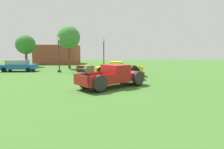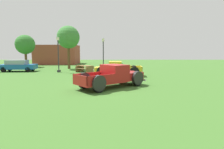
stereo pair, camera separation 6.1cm
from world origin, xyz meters
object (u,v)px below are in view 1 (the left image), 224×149
at_px(picnic_table, 85,68).
at_px(pickup_truck_foreground, 116,76).
at_px(lamp_post_far, 104,54).
at_px(sedan_distant_a, 18,65).
at_px(oak_tree_east, 26,45).
at_px(trash_can, 121,67).
at_px(lamp_post_near, 59,54).
at_px(oak_tree_west, 69,37).
at_px(pickup_truck_behind_left, 115,69).

bearing_deg(picnic_table, pickup_truck_foreground, -69.34).
xyz_separation_m(lamp_post_far, picnic_table, (-2.17, -1.15, -1.65)).
distance_m(sedan_distant_a, lamp_post_far, 10.56).
bearing_deg(oak_tree_east, sedan_distant_a, -73.58).
bearing_deg(trash_can, lamp_post_near, -168.86).
bearing_deg(sedan_distant_a, picnic_table, -4.12).
bearing_deg(trash_can, picnic_table, -163.63).
bearing_deg(lamp_post_far, lamp_post_near, -165.61).
height_order(sedan_distant_a, trash_can, sedan_distant_a).
height_order(sedan_distant_a, lamp_post_far, lamp_post_far).
relative_size(pickup_truck_foreground, lamp_post_far, 1.25).
bearing_deg(lamp_post_near, sedan_distant_a, 171.49).
relative_size(pickup_truck_foreground, oak_tree_west, 0.86).
height_order(sedan_distant_a, lamp_post_near, lamp_post_near).
bearing_deg(lamp_post_far, picnic_table, -151.99).
xyz_separation_m(sedan_distant_a, oak_tree_west, (5.49, 3.46, 3.61)).
distance_m(sedan_distant_a, lamp_post_near, 5.48).
distance_m(sedan_distant_a, trash_can, 12.59).
relative_size(picnic_table, oak_tree_west, 0.39).
xyz_separation_m(pickup_truck_foreground, lamp_post_near, (-6.54, 9.05, 1.43)).
relative_size(lamp_post_far, oak_tree_east, 0.83).
bearing_deg(sedan_distant_a, oak_tree_west, 32.20).
height_order(sedan_distant_a, picnic_table, sedan_distant_a).
bearing_deg(picnic_table, sedan_distant_a, 175.88).
relative_size(trash_can, oak_tree_east, 0.19).
bearing_deg(lamp_post_near, trash_can, 11.14).
relative_size(oak_tree_east, oak_tree_west, 0.83).
height_order(pickup_truck_foreground, trash_can, pickup_truck_foreground).
distance_m(pickup_truck_behind_left, oak_tree_west, 10.50).
bearing_deg(picnic_table, oak_tree_east, 144.96).
relative_size(lamp_post_near, lamp_post_far, 1.02).
bearing_deg(lamp_post_far, trash_can, 2.84).
distance_m(pickup_truck_foreground, pickup_truck_behind_left, 5.74).
distance_m(sedan_distant_a, picnic_table, 8.30).
bearing_deg(pickup_truck_behind_left, pickup_truck_foreground, -90.59).
relative_size(pickup_truck_foreground, sedan_distant_a, 1.20).
bearing_deg(trash_can, pickup_truck_foreground, -94.39).
distance_m(sedan_distant_a, oak_tree_west, 7.43).
distance_m(pickup_truck_behind_left, lamp_post_far, 5.06).
relative_size(sedan_distant_a, trash_can, 4.49).
height_order(lamp_post_near, trash_can, lamp_post_near).
bearing_deg(picnic_table, oak_tree_west, 124.48).
bearing_deg(picnic_table, lamp_post_near, -176.52).
xyz_separation_m(pickup_truck_foreground, trash_can, (0.81, 10.50, -0.27)).
relative_size(pickup_truck_behind_left, picnic_table, 2.12).
height_order(lamp_post_far, picnic_table, lamp_post_far).
distance_m(lamp_post_far, oak_tree_west, 6.15).
bearing_deg(oak_tree_east, trash_can, -22.15).
bearing_deg(sedan_distant_a, lamp_post_far, 3.06).
xyz_separation_m(trash_can, oak_tree_east, (-14.50, 5.90, 2.97)).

